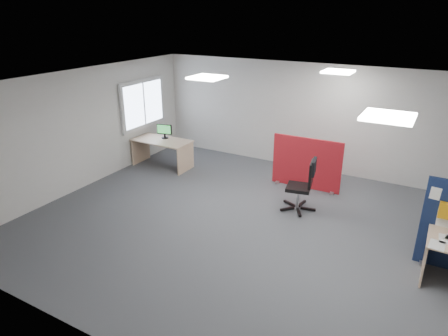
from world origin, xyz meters
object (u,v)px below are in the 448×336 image
at_px(red_divider, 306,164).
at_px(monitor_second, 165,131).
at_px(second_desk, 163,146).
at_px(office_chair, 305,182).

height_order(red_divider, monitor_second, red_divider).
distance_m(second_desk, monitor_second, 0.41).
bearing_deg(office_chair, monitor_second, 158.48).
bearing_deg(monitor_second, second_desk, -92.76).
distance_m(red_divider, monitor_second, 3.79).
bearing_deg(monitor_second, office_chair, -23.14).
xyz_separation_m(monitor_second, office_chair, (4.09, -0.76, -0.30)).
bearing_deg(office_chair, red_divider, 95.69).
distance_m(red_divider, office_chair, 1.17).
relative_size(second_desk, monitor_second, 3.75).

